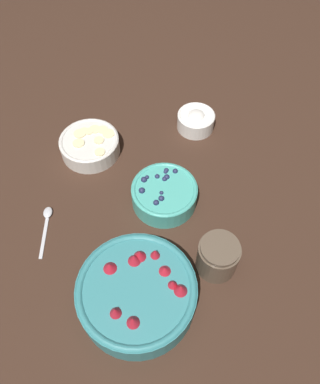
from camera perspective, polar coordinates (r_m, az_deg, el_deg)
ground_plane at (r=0.92m, az=-1.99°, el=-3.84°), size 4.00×4.00×0.00m
bowl_strawberries at (r=0.79m, az=-3.52°, el=-15.00°), size 0.25×0.25×0.10m
bowl_blueberries at (r=0.92m, az=0.65°, el=-0.23°), size 0.16×0.16×0.06m
bowl_bananas at (r=1.04m, az=-10.65°, el=7.16°), size 0.16×0.16×0.05m
bowl_cream at (r=1.09m, az=5.49°, el=10.91°), size 0.11×0.11×0.06m
jar_chocolate at (r=0.83m, az=8.76°, el=-9.76°), size 0.09×0.09×0.09m
spoon at (r=0.95m, az=-16.93°, el=-4.36°), size 0.14×0.05×0.01m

